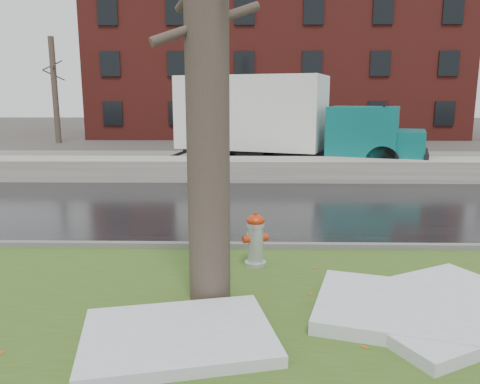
{
  "coord_description": "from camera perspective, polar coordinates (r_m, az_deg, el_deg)",
  "views": [
    {
      "loc": [
        0.16,
        -7.53,
        2.87
      ],
      "look_at": [
        -0.03,
        1.64,
        1.0
      ],
      "focal_mm": 35.0,
      "sensor_mm": 36.0,
      "label": 1
    }
  ],
  "objects": [
    {
      "name": "ground",
      "position": [
        8.06,
        -0.02,
        -9.33
      ],
      "size": [
        120.0,
        120.0,
        0.0
      ],
      "primitive_type": "plane",
      "color": "#47423D",
      "rests_on": "ground"
    },
    {
      "name": "verge",
      "position": [
        6.9,
        -0.24,
        -12.87
      ],
      "size": [
        60.0,
        4.5,
        0.04
      ],
      "primitive_type": "cube",
      "color": "#344D19",
      "rests_on": "ground"
    },
    {
      "name": "road",
      "position": [
        12.36,
        0.42,
        -1.83
      ],
      "size": [
        60.0,
        7.0,
        0.03
      ],
      "primitive_type": "cube",
      "color": "black",
      "rests_on": "ground"
    },
    {
      "name": "parking_lot",
      "position": [
        20.73,
        0.73,
        3.59
      ],
      "size": [
        60.0,
        9.0,
        0.03
      ],
      "primitive_type": "cube",
      "color": "slate",
      "rests_on": "ground"
    },
    {
      "name": "curb",
      "position": [
        8.98,
        0.12,
        -6.64
      ],
      "size": [
        60.0,
        0.15,
        0.14
      ],
      "primitive_type": "cube",
      "color": "slate",
      "rests_on": "ground"
    },
    {
      "name": "snowbank",
      "position": [
        16.42,
        0.62,
        2.78
      ],
      "size": [
        60.0,
        1.6,
        0.75
      ],
      "primitive_type": "cube",
      "color": "#B4ADA5",
      "rests_on": "ground"
    },
    {
      "name": "brick_building",
      "position": [
        37.63,
        4.12,
        14.72
      ],
      "size": [
        26.0,
        12.0,
        10.0
      ],
      "primitive_type": "cube",
      "color": "maroon",
      "rests_on": "ground"
    },
    {
      "name": "bg_tree_left",
      "position": [
        31.94,
        -21.66,
        11.55
      ],
      "size": [
        1.4,
        1.62,
        6.5
      ],
      "color": "brown",
      "rests_on": "ground"
    },
    {
      "name": "bg_tree_center",
      "position": [
        34.09,
        -9.44,
        12.13
      ],
      "size": [
        1.4,
        1.62,
        6.5
      ],
      "color": "brown",
      "rests_on": "ground"
    },
    {
      "name": "fire_hydrant",
      "position": [
        7.95,
        1.88,
        -5.55
      ],
      "size": [
        0.46,
        0.44,
        0.93
      ],
      "rotation": [
        0.0,
        0.0,
        0.37
      ],
      "color": "#AFB3B8",
      "rests_on": "verge"
    },
    {
      "name": "tree",
      "position": [
        6.36,
        -4.09,
        19.13
      ],
      "size": [
        1.41,
        1.61,
        7.29
      ],
      "rotation": [
        0.0,
        0.0,
        0.11
      ],
      "color": "brown",
      "rests_on": "verge"
    },
    {
      "name": "box_truck",
      "position": [
        18.99,
        4.88,
        8.74
      ],
      "size": [
        11.11,
        5.46,
        3.71
      ],
      "rotation": [
        0.0,
        0.0,
        -0.33
      ],
      "color": "black",
      "rests_on": "ground"
    },
    {
      "name": "worker",
      "position": [
        15.72,
        -2.7,
        6.88
      ],
      "size": [
        0.67,
        0.48,
        1.71
      ],
      "primitive_type": "imported",
      "rotation": [
        0.0,
        0.0,
        3.27
      ],
      "color": "black",
      "rests_on": "snowbank"
    },
    {
      "name": "snow_patch_near",
      "position": [
        6.94,
        23.54,
        -12.81
      ],
      "size": [
        3.23,
        2.98,
        0.16
      ],
      "primitive_type": "cube",
      "rotation": [
        0.0,
        0.0,
        0.48
      ],
      "color": "silver",
      "rests_on": "verge"
    },
    {
      "name": "snow_patch_far",
      "position": [
        5.79,
        -7.56,
        -17.0
      ],
      "size": [
        2.5,
        2.05,
        0.14
      ],
      "primitive_type": "cube",
      "rotation": [
        0.0,
        0.0,
        0.22
      ],
      "color": "silver",
      "rests_on": "verge"
    },
    {
      "name": "snow_patch_side",
      "position": [
        6.71,
        21.86,
        -13.44
      ],
      "size": [
        3.19,
        2.51,
        0.18
      ],
      "primitive_type": "cube",
      "rotation": [
        0.0,
        0.0,
        -0.28
      ],
      "color": "silver",
      "rests_on": "verge"
    }
  ]
}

